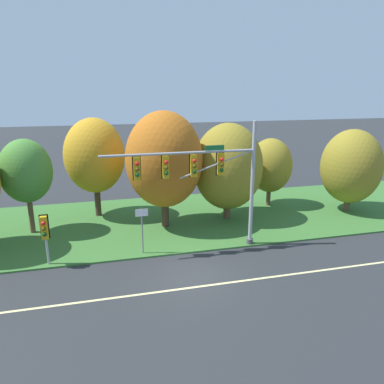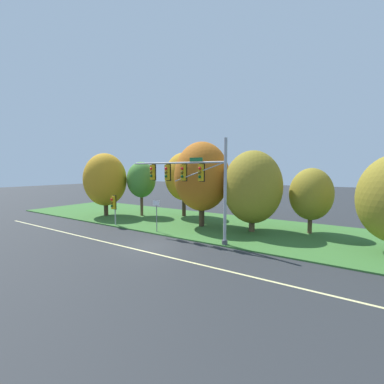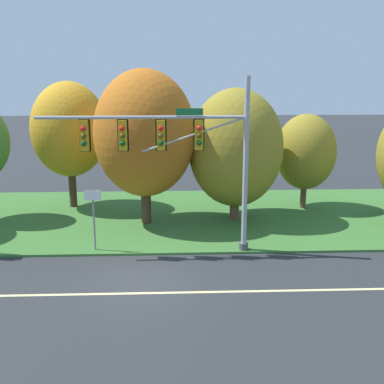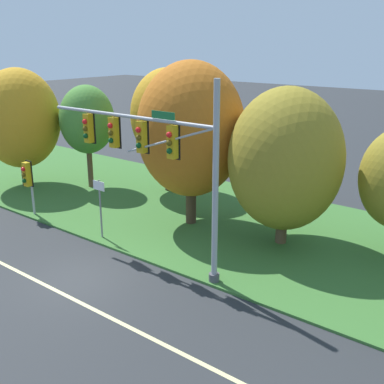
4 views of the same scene
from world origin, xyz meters
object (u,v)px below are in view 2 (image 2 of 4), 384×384
at_px(tree_behind_signpost, 184,177).
at_px(tree_mid_verge, 202,177).
at_px(pedestrian_signal_near_kerb, 114,204).
at_px(tree_left_of_mast, 141,180).
at_px(tree_tall_centre, 253,187).
at_px(tree_nearest_road, 105,180).
at_px(tree_right_far, 311,194).
at_px(traffic_signal_mast, 190,178).
at_px(route_sign_post, 157,211).

bearing_deg(tree_behind_signpost, tree_mid_verge, -37.62).
height_order(pedestrian_signal_near_kerb, tree_behind_signpost, tree_behind_signpost).
distance_m(tree_left_of_mast, tree_mid_verge, 8.67).
relative_size(tree_mid_verge, tree_tall_centre, 1.14).
height_order(tree_left_of_mast, tree_tall_centre, tree_tall_centre).
relative_size(tree_nearest_road, tree_right_far, 1.32).
bearing_deg(tree_behind_signpost, tree_tall_centre, -17.32).
xyz_separation_m(tree_nearest_road, tree_right_far, (20.82, 3.85, -0.88)).
bearing_deg(tree_tall_centre, tree_nearest_road, -173.59).
bearing_deg(tree_right_far, tree_left_of_mast, -174.85).
distance_m(traffic_signal_mast, tree_nearest_road, 13.82).
bearing_deg(tree_mid_verge, route_sign_post, -117.05).
bearing_deg(tree_right_far, tree_mid_verge, -163.88).
relative_size(route_sign_post, tree_left_of_mast, 0.44).
height_order(tree_nearest_road, tree_left_of_mast, tree_nearest_road).
xyz_separation_m(tree_left_of_mast, tree_right_far, (17.44, 1.57, -0.85)).
height_order(traffic_signal_mast, route_sign_post, traffic_signal_mast).
bearing_deg(tree_tall_centre, tree_left_of_mast, 178.22).
distance_m(traffic_signal_mast, route_sign_post, 4.56).
height_order(traffic_signal_mast, tree_left_of_mast, traffic_signal_mast).
xyz_separation_m(traffic_signal_mast, tree_left_of_mast, (-10.13, 5.18, -0.48)).
distance_m(tree_nearest_road, tree_mid_verge, 12.06).
bearing_deg(traffic_signal_mast, tree_tall_centre, 56.97).
distance_m(route_sign_post, tree_tall_centre, 8.30).
bearing_deg(tree_behind_signpost, tree_left_of_mast, -150.26).
distance_m(tree_behind_signpost, tree_right_far, 13.32).
bearing_deg(tree_left_of_mast, tree_right_far, 5.15).
relative_size(tree_left_of_mast, tree_behind_signpost, 0.86).
bearing_deg(tree_left_of_mast, route_sign_post, -36.96).
relative_size(pedestrian_signal_near_kerb, tree_behind_signpost, 0.40).
xyz_separation_m(tree_left_of_mast, tree_behind_signpost, (4.20, 2.40, 0.36)).
bearing_deg(tree_tall_centre, pedestrian_signal_near_kerb, -157.77).
height_order(traffic_signal_mast, tree_behind_signpost, traffic_signal_mast).
xyz_separation_m(pedestrian_signal_near_kerb, tree_left_of_mast, (-1.49, 5.21, 2.08)).
bearing_deg(route_sign_post, tree_mid_verge, 62.95).
bearing_deg(tree_left_of_mast, tree_nearest_road, -146.07).
height_order(route_sign_post, tree_mid_verge, tree_mid_verge).
bearing_deg(tree_tall_centre, route_sign_post, -145.71).
xyz_separation_m(traffic_signal_mast, route_sign_post, (-3.55, 0.23, -2.85)).
xyz_separation_m(route_sign_post, tree_nearest_road, (-9.96, 2.67, 2.39)).
bearing_deg(pedestrian_signal_near_kerb, traffic_signal_mast, 0.21).
bearing_deg(route_sign_post, tree_tall_centre, 34.29).
bearing_deg(tree_nearest_road, tree_tall_centre, 6.41).
xyz_separation_m(tree_behind_signpost, tree_mid_verge, (4.39, -3.39, 0.14)).
xyz_separation_m(traffic_signal_mast, tree_right_far, (7.32, 6.75, -1.34)).
bearing_deg(tree_nearest_road, tree_behind_signpost, 31.65).
bearing_deg(pedestrian_signal_near_kerb, route_sign_post, 2.95).
height_order(tree_nearest_road, tree_tall_centre, tree_nearest_road).
xyz_separation_m(route_sign_post, tree_left_of_mast, (-6.57, 4.95, 2.37)).
height_order(pedestrian_signal_near_kerb, tree_right_far, tree_right_far).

